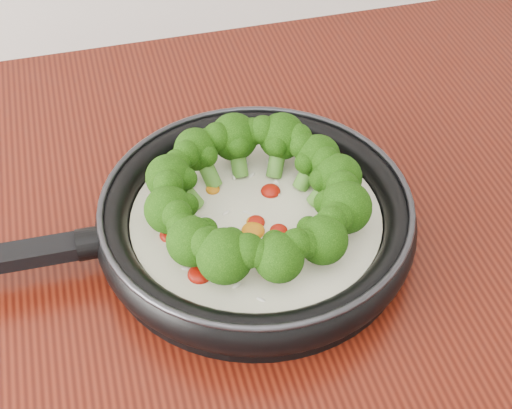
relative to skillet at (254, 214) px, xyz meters
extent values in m
cylinder|color=black|center=(0.00, 0.00, -0.03)|extent=(0.32, 0.32, 0.01)
torus|color=black|center=(0.00, 0.00, -0.01)|extent=(0.33, 0.33, 0.03)
torus|color=#2D2D33|center=(0.00, 0.00, 0.02)|extent=(0.33, 0.33, 0.01)
cube|color=black|center=(-0.25, 0.01, 0.00)|extent=(0.19, 0.03, 0.02)
cylinder|color=black|center=(-0.16, 0.00, 0.00)|extent=(0.03, 0.03, 0.03)
cylinder|color=white|center=(0.00, 0.00, -0.01)|extent=(0.26, 0.26, 0.02)
ellipsoid|color=#A31207|center=(0.03, 0.03, 0.00)|extent=(0.03, 0.03, 0.01)
ellipsoid|color=#A31207|center=(-0.05, -0.02, 0.00)|extent=(0.02, 0.02, 0.01)
ellipsoid|color=orange|center=(-0.01, -0.02, 0.00)|extent=(0.03, 0.03, 0.01)
ellipsoid|color=#A31207|center=(0.08, 0.07, 0.00)|extent=(0.03, 0.03, 0.01)
ellipsoid|color=#A31207|center=(-0.09, -0.01, 0.00)|extent=(0.03, 0.03, 0.01)
ellipsoid|color=orange|center=(-0.03, 0.05, 0.00)|extent=(0.02, 0.02, 0.01)
ellipsoid|color=#A31207|center=(-0.07, 0.06, 0.00)|extent=(0.03, 0.03, 0.01)
ellipsoid|color=#A31207|center=(-0.07, -0.06, 0.00)|extent=(0.03, 0.03, 0.01)
ellipsoid|color=orange|center=(0.00, -0.01, 0.00)|extent=(0.02, 0.02, 0.01)
ellipsoid|color=#A31207|center=(0.02, -0.05, 0.00)|extent=(0.03, 0.03, 0.01)
ellipsoid|color=#A31207|center=(0.02, -0.03, 0.00)|extent=(0.02, 0.02, 0.01)
ellipsoid|color=orange|center=(0.07, -0.03, 0.00)|extent=(0.03, 0.03, 0.01)
ellipsoid|color=#A31207|center=(-0.09, 0.01, 0.00)|extent=(0.02, 0.02, 0.01)
ellipsoid|color=#A31207|center=(0.01, -0.05, 0.00)|extent=(0.02, 0.02, 0.01)
ellipsoid|color=orange|center=(-0.01, -0.08, 0.00)|extent=(0.02, 0.02, 0.01)
ellipsoid|color=#A31207|center=(0.00, -0.01, 0.00)|extent=(0.02, 0.02, 0.01)
ellipsoid|color=#A31207|center=(0.07, -0.02, 0.00)|extent=(0.03, 0.03, 0.01)
ellipsoid|color=white|center=(0.02, 0.03, 0.00)|extent=(0.01, 0.01, 0.00)
ellipsoid|color=white|center=(0.09, -0.04, 0.00)|extent=(0.00, 0.01, 0.00)
ellipsoid|color=white|center=(0.04, 0.04, 0.00)|extent=(0.01, 0.01, 0.00)
ellipsoid|color=white|center=(-0.02, -0.11, 0.00)|extent=(0.01, 0.01, 0.00)
ellipsoid|color=white|center=(-0.06, 0.06, 0.00)|extent=(0.01, 0.01, 0.00)
ellipsoid|color=white|center=(-0.05, 0.01, 0.00)|extent=(0.01, 0.00, 0.00)
ellipsoid|color=white|center=(-0.04, -0.09, 0.00)|extent=(0.01, 0.01, 0.00)
ellipsoid|color=white|center=(-0.03, 0.01, 0.00)|extent=(0.01, 0.01, 0.00)
ellipsoid|color=white|center=(-0.06, -0.01, 0.00)|extent=(0.01, 0.01, 0.00)
ellipsoid|color=white|center=(0.08, -0.01, 0.00)|extent=(0.01, 0.01, 0.00)
ellipsoid|color=white|center=(0.02, -0.05, 0.00)|extent=(0.01, 0.01, 0.00)
ellipsoid|color=white|center=(0.12, 0.01, 0.00)|extent=(0.01, 0.01, 0.00)
ellipsoid|color=white|center=(0.01, 0.08, 0.00)|extent=(0.01, 0.01, 0.00)
ellipsoid|color=white|center=(0.01, 0.06, 0.00)|extent=(0.01, 0.01, 0.00)
ellipsoid|color=white|center=(-0.08, -0.03, 0.00)|extent=(0.01, 0.01, 0.00)
ellipsoid|color=white|center=(-0.01, 0.06, 0.00)|extent=(0.01, 0.01, 0.00)
ellipsoid|color=white|center=(-0.01, 0.01, 0.00)|extent=(0.01, 0.01, 0.00)
ellipsoid|color=white|center=(-0.08, -0.05, 0.00)|extent=(0.01, 0.01, 0.00)
ellipsoid|color=white|center=(-0.01, -0.03, 0.00)|extent=(0.01, 0.01, 0.00)
ellipsoid|color=white|center=(0.01, -0.04, 0.00)|extent=(0.01, 0.00, 0.00)
ellipsoid|color=white|center=(0.01, -0.05, 0.00)|extent=(0.01, 0.01, 0.00)
ellipsoid|color=white|center=(0.04, 0.08, 0.00)|extent=(0.00, 0.01, 0.00)
ellipsoid|color=white|center=(0.01, -0.05, 0.00)|extent=(0.01, 0.01, 0.00)
ellipsoid|color=white|center=(-0.07, 0.03, 0.00)|extent=(0.01, 0.01, 0.00)
ellipsoid|color=white|center=(0.03, 0.02, 0.00)|extent=(0.01, 0.01, 0.00)
ellipsoid|color=white|center=(0.00, -0.05, 0.00)|extent=(0.01, 0.01, 0.00)
cylinder|color=#5C9B32|center=(0.07, 0.00, 0.01)|extent=(0.03, 0.02, 0.03)
sphere|color=black|center=(0.09, 0.00, 0.03)|extent=(0.05, 0.05, 0.05)
sphere|color=black|center=(0.08, 0.02, 0.03)|extent=(0.03, 0.03, 0.03)
sphere|color=black|center=(0.09, -0.02, 0.03)|extent=(0.03, 0.03, 0.03)
sphere|color=black|center=(0.07, 0.00, 0.03)|extent=(0.03, 0.03, 0.02)
cylinder|color=#5C9B32|center=(0.07, 0.03, 0.01)|extent=(0.04, 0.03, 0.03)
sphere|color=black|center=(0.08, 0.04, 0.03)|extent=(0.05, 0.05, 0.05)
sphere|color=black|center=(0.07, 0.05, 0.03)|extent=(0.03, 0.03, 0.03)
sphere|color=black|center=(0.08, 0.02, 0.03)|extent=(0.03, 0.03, 0.03)
sphere|color=black|center=(0.06, 0.03, 0.03)|extent=(0.02, 0.02, 0.02)
cylinder|color=#5C9B32|center=(0.04, 0.06, 0.01)|extent=(0.03, 0.04, 0.04)
sphere|color=black|center=(0.05, 0.08, 0.03)|extent=(0.05, 0.05, 0.05)
sphere|color=black|center=(0.03, 0.08, 0.04)|extent=(0.03, 0.03, 0.03)
sphere|color=black|center=(0.07, 0.06, 0.04)|extent=(0.03, 0.03, 0.03)
sphere|color=black|center=(0.04, 0.06, 0.03)|extent=(0.03, 0.03, 0.03)
cylinder|color=#5C9B32|center=(0.00, 0.07, 0.01)|extent=(0.02, 0.03, 0.04)
sphere|color=black|center=(0.00, 0.09, 0.03)|extent=(0.05, 0.05, 0.05)
sphere|color=black|center=(-0.02, 0.08, 0.04)|extent=(0.03, 0.03, 0.03)
sphere|color=black|center=(0.02, 0.09, 0.04)|extent=(0.03, 0.03, 0.03)
sphere|color=black|center=(0.00, 0.07, 0.03)|extent=(0.03, 0.03, 0.03)
cylinder|color=#5C9B32|center=(-0.03, 0.06, 0.01)|extent=(0.03, 0.04, 0.04)
sphere|color=black|center=(-0.04, 0.08, 0.03)|extent=(0.05, 0.05, 0.05)
sphere|color=black|center=(-0.05, 0.07, 0.04)|extent=(0.03, 0.03, 0.03)
sphere|color=black|center=(-0.03, 0.08, 0.04)|extent=(0.03, 0.03, 0.03)
sphere|color=black|center=(-0.03, 0.06, 0.03)|extent=(0.02, 0.02, 0.02)
cylinder|color=#5C9B32|center=(-0.06, 0.03, 0.01)|extent=(0.04, 0.03, 0.04)
sphere|color=black|center=(-0.08, 0.04, 0.03)|extent=(0.05, 0.05, 0.05)
sphere|color=black|center=(-0.08, 0.02, 0.04)|extent=(0.03, 0.03, 0.03)
sphere|color=black|center=(-0.07, 0.06, 0.04)|extent=(0.03, 0.03, 0.03)
sphere|color=black|center=(-0.06, 0.03, 0.03)|extent=(0.02, 0.02, 0.02)
cylinder|color=#5C9B32|center=(-0.07, 0.00, 0.01)|extent=(0.03, 0.02, 0.04)
sphere|color=black|center=(-0.09, 0.00, 0.03)|extent=(0.05, 0.05, 0.05)
sphere|color=black|center=(-0.08, -0.02, 0.03)|extent=(0.03, 0.03, 0.03)
sphere|color=black|center=(-0.08, 0.02, 0.03)|extent=(0.03, 0.03, 0.03)
sphere|color=black|center=(-0.07, 0.00, 0.03)|extent=(0.02, 0.02, 0.02)
cylinder|color=#5C9B32|center=(-0.06, -0.04, 0.01)|extent=(0.04, 0.03, 0.03)
sphere|color=black|center=(-0.07, -0.05, 0.03)|extent=(0.05, 0.05, 0.05)
sphere|color=black|center=(-0.06, -0.06, 0.03)|extent=(0.03, 0.03, 0.03)
sphere|color=black|center=(-0.08, -0.03, 0.03)|extent=(0.03, 0.03, 0.03)
sphere|color=black|center=(-0.06, -0.04, 0.03)|extent=(0.02, 0.02, 0.02)
cylinder|color=#5C9B32|center=(-0.04, -0.06, 0.01)|extent=(0.03, 0.04, 0.04)
sphere|color=black|center=(-0.05, -0.08, 0.03)|extent=(0.05, 0.05, 0.05)
sphere|color=black|center=(-0.03, -0.08, 0.04)|extent=(0.03, 0.03, 0.03)
sphere|color=black|center=(-0.06, -0.06, 0.04)|extent=(0.03, 0.03, 0.03)
sphere|color=black|center=(-0.04, -0.06, 0.03)|extent=(0.03, 0.03, 0.03)
cylinder|color=#5C9B32|center=(0.00, -0.07, 0.01)|extent=(0.02, 0.04, 0.04)
sphere|color=black|center=(0.00, -0.09, 0.03)|extent=(0.05, 0.05, 0.05)
sphere|color=black|center=(0.02, -0.09, 0.04)|extent=(0.03, 0.03, 0.03)
sphere|color=black|center=(-0.02, -0.09, 0.04)|extent=(0.03, 0.03, 0.03)
sphere|color=black|center=(0.00, -0.07, 0.03)|extent=(0.02, 0.02, 0.02)
cylinder|color=#5C9B32|center=(0.04, -0.06, 0.01)|extent=(0.03, 0.04, 0.04)
sphere|color=black|center=(0.05, -0.08, 0.03)|extent=(0.05, 0.05, 0.05)
sphere|color=black|center=(0.06, -0.06, 0.04)|extent=(0.03, 0.03, 0.03)
sphere|color=black|center=(0.03, -0.08, 0.04)|extent=(0.03, 0.03, 0.03)
sphere|color=black|center=(0.04, -0.06, 0.03)|extent=(0.02, 0.02, 0.02)
cylinder|color=#5C9B32|center=(0.07, -0.03, 0.01)|extent=(0.04, 0.03, 0.04)
sphere|color=black|center=(0.08, -0.04, 0.03)|extent=(0.05, 0.05, 0.05)
sphere|color=black|center=(0.08, -0.02, 0.04)|extent=(0.03, 0.03, 0.03)
sphere|color=black|center=(0.07, -0.06, 0.03)|extent=(0.03, 0.03, 0.03)
sphere|color=black|center=(0.07, -0.03, 0.03)|extent=(0.03, 0.03, 0.03)
camera|label=1|loc=(-0.14, -0.53, 0.54)|focal=53.30mm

